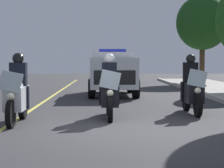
# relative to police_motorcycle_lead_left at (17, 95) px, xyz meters

# --- Properties ---
(ground_plane) EXTENTS (80.00, 80.00, 0.00)m
(ground_plane) POSITION_rel_police_motorcycle_lead_left_xyz_m (0.91, 2.33, -0.70)
(ground_plane) COLOR #333335
(lane_stripe_center) EXTENTS (48.00, 0.12, 0.01)m
(lane_stripe_center) POSITION_rel_police_motorcycle_lead_left_xyz_m (0.91, -0.15, -0.70)
(lane_stripe_center) COLOR #E0D14C
(lane_stripe_center) RESTS_ON ground
(police_motorcycle_lead_left) EXTENTS (2.14, 0.56, 1.72)m
(police_motorcycle_lead_left) POSITION_rel_police_motorcycle_lead_left_xyz_m (0.00, 0.00, 0.00)
(police_motorcycle_lead_left) COLOR black
(police_motorcycle_lead_left) RESTS_ON ground
(police_motorcycle_lead_right) EXTENTS (2.14, 0.56, 1.72)m
(police_motorcycle_lead_right) POSITION_rel_police_motorcycle_lead_left_xyz_m (-0.90, 2.26, 0.00)
(police_motorcycle_lead_right) COLOR black
(police_motorcycle_lead_right) RESTS_ON ground
(police_motorcycle_trailing) EXTENTS (2.14, 0.56, 1.72)m
(police_motorcycle_trailing) POSITION_rel_police_motorcycle_lead_left_xyz_m (-1.76, 4.64, 0.00)
(police_motorcycle_trailing) COLOR black
(police_motorcycle_trailing) RESTS_ON ground
(police_suv) EXTENTS (4.93, 2.13, 2.05)m
(police_suv) POSITION_rel_police_motorcycle_lead_left_xyz_m (-8.31, 2.47, 0.37)
(police_suv) COLOR silver
(police_suv) RESTS_ON ground
(tree_behind_suv) EXTENTS (3.56, 3.56, 5.87)m
(tree_behind_suv) POSITION_rel_police_motorcycle_lead_left_xyz_m (-18.09, 8.75, 3.40)
(tree_behind_suv) COLOR #42301E
(tree_behind_suv) RESTS_ON sidewalk_strip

